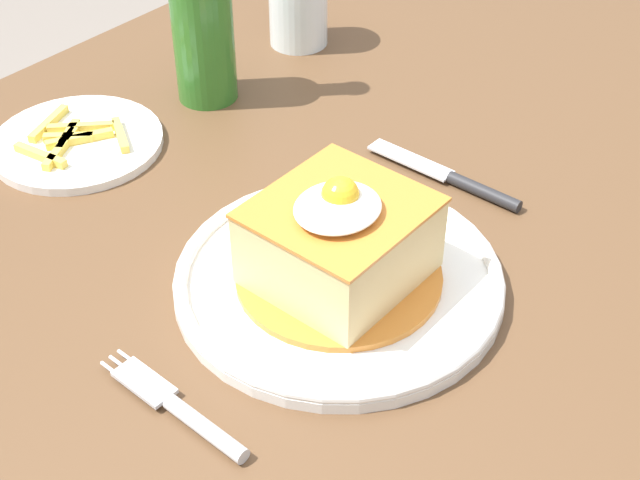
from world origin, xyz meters
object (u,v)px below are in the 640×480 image
at_px(drinking_glass, 298,7).
at_px(main_plate, 339,279).
at_px(fork, 185,413).
at_px(knife, 462,182).
at_px(beer_bottle_green_far, 201,10).
at_px(side_plate_fries, 77,142).

bearing_deg(drinking_glass, main_plate, -134.86).
relative_size(fork, knife, 0.86).
bearing_deg(fork, main_plate, 1.14).
height_order(beer_bottle_green_far, drinking_glass, beer_bottle_green_far).
height_order(knife, beer_bottle_green_far, beer_bottle_green_far).
xyz_separation_m(knife, side_plate_fries, (-0.19, 0.33, -0.00)).
distance_m(fork, knife, 0.36).
distance_m(drinking_glass, side_plate_fries, 0.31).
xyz_separation_m(fork, knife, (0.36, 0.00, 0.00)).
distance_m(main_plate, drinking_glass, 0.44).
distance_m(fork, beer_bottle_green_far, 0.46).
xyz_separation_m(fork, beer_bottle_green_far, (0.33, 0.31, 0.09)).
bearing_deg(beer_bottle_green_far, main_plate, -116.43).
bearing_deg(main_plate, fork, -178.86).
xyz_separation_m(knife, drinking_glass, (0.12, 0.31, 0.04)).
height_order(drinking_glass, side_plate_fries, drinking_glass).
bearing_deg(beer_bottle_green_far, side_plate_fries, 168.90).
bearing_deg(main_plate, beer_bottle_green_far, 63.57).
height_order(main_plate, knife, main_plate).
bearing_deg(beer_bottle_green_far, knife, -83.80).
bearing_deg(beer_bottle_green_far, fork, -136.95).
distance_m(beer_bottle_green_far, side_plate_fries, 0.18).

